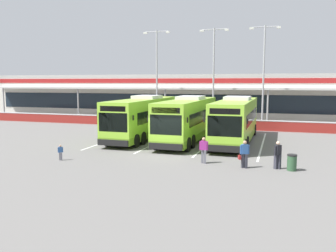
% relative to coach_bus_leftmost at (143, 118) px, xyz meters
% --- Properties ---
extents(ground_plane, '(200.00, 200.00, 0.00)m').
position_rel_coach_bus_leftmost_xyz_m(ground_plane, '(4.06, -6.39, -1.79)').
color(ground_plane, '#605E5B').
extents(terminal_building, '(70.00, 13.00, 6.00)m').
position_rel_coach_bus_leftmost_xyz_m(terminal_building, '(4.06, 20.52, 1.23)').
color(terminal_building, beige).
rests_on(terminal_building, ground).
extents(red_barrier_wall, '(60.00, 0.40, 1.10)m').
position_rel_coach_bus_leftmost_xyz_m(red_barrier_wall, '(4.06, 8.11, -1.23)').
color(red_barrier_wall, maroon).
rests_on(red_barrier_wall, ground).
extents(coach_bus_leftmost, '(2.99, 12.16, 3.78)m').
position_rel_coach_bus_leftmost_xyz_m(coach_bus_leftmost, '(0.00, 0.00, 0.00)').
color(coach_bus_leftmost, '#8CC633').
rests_on(coach_bus_leftmost, ground).
extents(coach_bus_left_centre, '(2.99, 12.16, 3.78)m').
position_rel_coach_bus_leftmost_xyz_m(coach_bus_left_centre, '(4.15, -0.30, 0.00)').
color(coach_bus_left_centre, '#8CC633').
rests_on(coach_bus_left_centre, ground).
extents(coach_bus_centre, '(2.99, 12.16, 3.78)m').
position_rel_coach_bus_leftmost_xyz_m(coach_bus_centre, '(8.14, 0.12, 0.00)').
color(coach_bus_centre, '#8CC633').
rests_on(coach_bus_centre, ground).
extents(bay_stripe_far_west, '(0.14, 13.00, 0.01)m').
position_rel_coach_bus_leftmost_xyz_m(bay_stripe_far_west, '(-2.24, -0.39, -1.78)').
color(bay_stripe_far_west, silver).
rests_on(bay_stripe_far_west, ground).
extents(bay_stripe_west, '(0.14, 13.00, 0.01)m').
position_rel_coach_bus_leftmost_xyz_m(bay_stripe_west, '(1.96, -0.39, -1.78)').
color(bay_stripe_west, silver).
rests_on(bay_stripe_west, ground).
extents(bay_stripe_mid_west, '(0.14, 13.00, 0.01)m').
position_rel_coach_bus_leftmost_xyz_m(bay_stripe_mid_west, '(6.16, -0.39, -1.78)').
color(bay_stripe_mid_west, silver).
rests_on(bay_stripe_mid_west, ground).
extents(bay_stripe_centre, '(0.14, 13.00, 0.01)m').
position_rel_coach_bus_leftmost_xyz_m(bay_stripe_centre, '(10.36, -0.39, -1.78)').
color(bay_stripe_centre, silver).
rests_on(bay_stripe_centre, ground).
extents(pedestrian_with_handbag, '(0.65, 0.41, 1.62)m').
position_rel_coach_bus_leftmost_xyz_m(pedestrian_with_handbag, '(9.70, -8.76, -0.93)').
color(pedestrian_with_handbag, '#33333D').
rests_on(pedestrian_with_handbag, ground).
extents(pedestrian_in_dark_coat, '(0.54, 0.29, 1.62)m').
position_rel_coach_bus_leftmost_xyz_m(pedestrian_in_dark_coat, '(7.20, -8.25, -0.91)').
color(pedestrian_in_dark_coat, slate).
rests_on(pedestrian_in_dark_coat, ground).
extents(pedestrian_child, '(0.31, 0.23, 1.00)m').
position_rel_coach_bus_leftmost_xyz_m(pedestrian_child, '(-1.71, -10.18, -1.24)').
color(pedestrian_child, slate).
rests_on(pedestrian_child, ground).
extents(pedestrian_near_bin, '(0.42, 0.47, 1.62)m').
position_rel_coach_bus_leftmost_xyz_m(pedestrian_near_bin, '(11.56, -8.42, -0.91)').
color(pedestrian_near_bin, '#33333D').
rests_on(pedestrian_near_bin, ground).
extents(lamp_post_west, '(3.24, 0.28, 11.00)m').
position_rel_coach_bus_leftmost_xyz_m(lamp_post_west, '(-2.50, 10.85, 4.50)').
color(lamp_post_west, '#9E9EA3').
rests_on(lamp_post_west, ground).
extents(lamp_post_centre, '(3.24, 0.28, 11.00)m').
position_rel_coach_bus_leftmost_xyz_m(lamp_post_centre, '(4.25, 11.11, 4.50)').
color(lamp_post_centre, '#9E9EA3').
rests_on(lamp_post_centre, ground).
extents(lamp_post_east, '(3.24, 0.28, 11.00)m').
position_rel_coach_bus_leftmost_xyz_m(lamp_post_east, '(9.77, 10.94, 4.50)').
color(lamp_post_east, '#9E9EA3').
rests_on(lamp_post_east, ground).
extents(litter_bin, '(0.54, 0.54, 0.93)m').
position_rel_coach_bus_leftmost_xyz_m(litter_bin, '(12.35, -8.57, -1.32)').
color(litter_bin, '#2D5133').
rests_on(litter_bin, ground).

